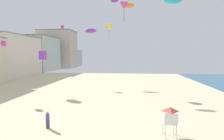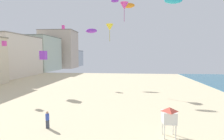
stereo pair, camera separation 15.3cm
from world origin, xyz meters
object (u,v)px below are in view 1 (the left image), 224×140
(kite_magenta_delta, at_px, (124,6))
(kite_orange_parafoil_2, at_px, (128,6))
(kite_yellow_delta, at_px, (109,27))
(kite_purple_parafoil_2, at_px, (91,31))
(kite_magenta_box, at_px, (62,27))
(kite_magenta_box_2, at_px, (3,43))
(lifeguard_stand, at_px, (170,115))
(kite_purple_box, at_px, (43,55))
(kite_purple_parafoil, at_px, (114,1))
(kite_cyan_parafoil, at_px, (173,0))
(kite_flyer, at_px, (48,119))

(kite_magenta_delta, relative_size, kite_orange_parafoil_2, 1.03)
(kite_yellow_delta, height_order, kite_purple_parafoil_2, kite_purple_parafoil_2)
(kite_magenta_box, relative_size, kite_magenta_box_2, 1.11)
(kite_yellow_delta, distance_m, kite_orange_parafoil_2, 6.66)
(lifeguard_stand, height_order, kite_purple_parafoil_2, kite_purple_parafoil_2)
(kite_purple_box, distance_m, kite_magenta_box, 13.36)
(kite_purple_parafoil, bearing_deg, kite_magenta_delta, -78.00)
(kite_purple_parafoil_2, bearing_deg, kite_magenta_box_2, -126.62)
(kite_cyan_parafoil, relative_size, kite_yellow_delta, 0.80)
(kite_yellow_delta, bearing_deg, kite_purple_parafoil_2, 127.66)
(kite_purple_box, bearing_deg, kite_yellow_delta, 23.46)
(kite_flyer, relative_size, kite_yellow_delta, 0.49)
(kite_yellow_delta, bearing_deg, lifeguard_stand, -69.36)
(kite_magenta_delta, bearing_deg, kite_purple_box, 166.16)
(kite_purple_parafoil_2, bearing_deg, kite_yellow_delta, -52.34)
(kite_purple_parafoil, distance_m, kite_magenta_box_2, 22.36)
(kite_magenta_delta, bearing_deg, kite_orange_parafoil_2, 87.70)
(lifeguard_stand, distance_m, kite_yellow_delta, 23.50)
(kite_yellow_delta, bearing_deg, kite_cyan_parafoil, -31.69)
(kite_yellow_delta, height_order, kite_purple_parafoil, kite_purple_parafoil)
(kite_magenta_box, relative_size, kite_purple_parafoil_2, 0.32)
(kite_cyan_parafoil, height_order, kite_purple_parafoil_2, kite_cyan_parafoil)
(kite_magenta_box, height_order, kite_purple_parafoil, kite_purple_parafoil)
(kite_yellow_delta, relative_size, kite_purple_parafoil_2, 1.22)
(kite_purple_parafoil, height_order, kite_magenta_delta, kite_purple_parafoil)
(kite_magenta_box, bearing_deg, kite_flyer, -71.59)
(kite_purple_box, height_order, kite_magenta_box, kite_magenta_box)
(kite_flyer, height_order, kite_yellow_delta, kite_yellow_delta)
(kite_purple_parafoil_2, bearing_deg, kite_flyer, -86.33)
(lifeguard_stand, distance_m, kite_magenta_box_2, 27.30)
(kite_flyer, relative_size, kite_purple_parafoil, 0.98)
(lifeguard_stand, height_order, kite_magenta_box, kite_magenta_box)
(kite_yellow_delta, relative_size, kite_magenta_box_2, 4.21)
(kite_purple_box, bearing_deg, lifeguard_stand, -38.10)
(kite_purple_box, distance_m, kite_yellow_delta, 13.56)
(kite_yellow_delta, xyz_separation_m, kite_purple_parafoil, (0.78, 2.77, 5.90))
(kite_yellow_delta, height_order, kite_orange_parafoil_2, kite_orange_parafoil_2)
(kite_flyer, height_order, kite_purple_box, kite_purple_box)
(kite_yellow_delta, xyz_separation_m, kite_purple_parafoil_2, (-5.26, 6.82, 0.35))
(kite_magenta_delta, bearing_deg, kite_yellow_delta, 110.45)
(kite_purple_parafoil_2, bearing_deg, kite_purple_parafoil, -33.86)
(kite_purple_parafoil_2, relative_size, kite_magenta_box_2, 3.45)
(lifeguard_stand, xyz_separation_m, kite_cyan_parafoil, (3.13, 13.15, 13.36))
(kite_flyer, height_order, kite_cyan_parafoil, kite_cyan_parafoil)
(kite_cyan_parafoil, height_order, kite_orange_parafoil_2, kite_orange_parafoil_2)
(kite_flyer, xyz_separation_m, kite_yellow_delta, (3.60, 19.16, 11.47))
(kite_magenta_box, distance_m, kite_orange_parafoil_2, 16.62)
(kite_cyan_parafoil, bearing_deg, kite_purple_parafoil, 136.46)
(kite_flyer, bearing_deg, kite_yellow_delta, -62.23)
(kite_purple_parafoil, distance_m, kite_magenta_delta, 12.31)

